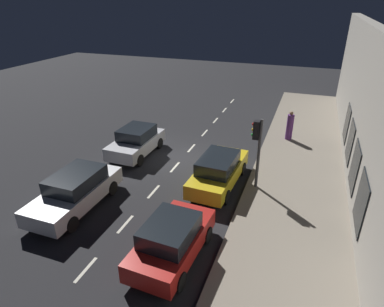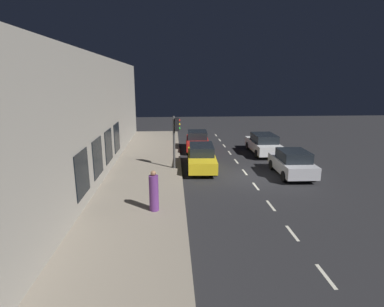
{
  "view_description": "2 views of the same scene",
  "coord_description": "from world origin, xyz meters",
  "px_view_note": "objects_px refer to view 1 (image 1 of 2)",
  "views": [
    {
      "loc": [
        6.18,
        -15.38,
        8.32
      ],
      "look_at": [
        1.15,
        -1.47,
        1.22
      ],
      "focal_mm": 30.87,
      "sensor_mm": 36.0,
      "label": 1
    },
    {
      "loc": [
        4.51,
        17.0,
        5.74
      ],
      "look_at": [
        3.34,
        -1.21,
        1.22
      ],
      "focal_mm": 28.21,
      "sensor_mm": 36.0,
      "label": 2
    }
  ],
  "objects_px": {
    "pedestrian_0": "(290,127)",
    "parked_car_3": "(172,240)",
    "parked_car_2": "(76,191)",
    "traffic_light": "(257,141)",
    "parked_car_0": "(219,170)",
    "parked_car_1": "(136,141)"
  },
  "relations": [
    {
      "from": "parked_car_0",
      "to": "parked_car_1",
      "type": "relative_size",
      "value": 1.19
    },
    {
      "from": "parked_car_0",
      "to": "pedestrian_0",
      "type": "relative_size",
      "value": 2.57
    },
    {
      "from": "parked_car_0",
      "to": "parked_car_3",
      "type": "bearing_deg",
      "value": -89.06
    },
    {
      "from": "pedestrian_0",
      "to": "parked_car_3",
      "type": "bearing_deg",
      "value": -168.36
    },
    {
      "from": "pedestrian_0",
      "to": "parked_car_2",
      "type": "bearing_deg",
      "value": 167.84
    },
    {
      "from": "parked_car_1",
      "to": "parked_car_2",
      "type": "height_order",
      "value": "same"
    },
    {
      "from": "parked_car_1",
      "to": "parked_car_2",
      "type": "distance_m",
      "value": 5.59
    },
    {
      "from": "traffic_light",
      "to": "parked_car_2",
      "type": "xyz_separation_m",
      "value": [
        -6.92,
        -4.06,
        -1.67
      ]
    },
    {
      "from": "traffic_light",
      "to": "parked_car_1",
      "type": "relative_size",
      "value": 0.86
    },
    {
      "from": "traffic_light",
      "to": "parked_car_0",
      "type": "relative_size",
      "value": 0.72
    },
    {
      "from": "traffic_light",
      "to": "parked_car_1",
      "type": "bearing_deg",
      "value": 167.73
    },
    {
      "from": "parked_car_0",
      "to": "parked_car_1",
      "type": "height_order",
      "value": "same"
    },
    {
      "from": "traffic_light",
      "to": "pedestrian_0",
      "type": "relative_size",
      "value": 1.85
    },
    {
      "from": "traffic_light",
      "to": "parked_car_2",
      "type": "bearing_deg",
      "value": -149.59
    },
    {
      "from": "parked_car_1",
      "to": "parked_car_3",
      "type": "xyz_separation_m",
      "value": [
        5.22,
        -7.08,
        -0.0
      ]
    },
    {
      "from": "parked_car_1",
      "to": "parked_car_3",
      "type": "height_order",
      "value": "same"
    },
    {
      "from": "parked_car_0",
      "to": "parked_car_2",
      "type": "height_order",
      "value": "same"
    },
    {
      "from": "parked_car_2",
      "to": "pedestrian_0",
      "type": "relative_size",
      "value": 2.54
    },
    {
      "from": "parked_car_3",
      "to": "parked_car_1",
      "type": "bearing_deg",
      "value": 129.43
    },
    {
      "from": "traffic_light",
      "to": "parked_car_0",
      "type": "xyz_separation_m",
      "value": [
        -1.66,
        -0.23,
        -1.67
      ]
    },
    {
      "from": "parked_car_0",
      "to": "parked_car_3",
      "type": "distance_m",
      "value": 5.32
    },
    {
      "from": "parked_car_1",
      "to": "pedestrian_0",
      "type": "height_order",
      "value": "pedestrian_0"
    }
  ]
}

